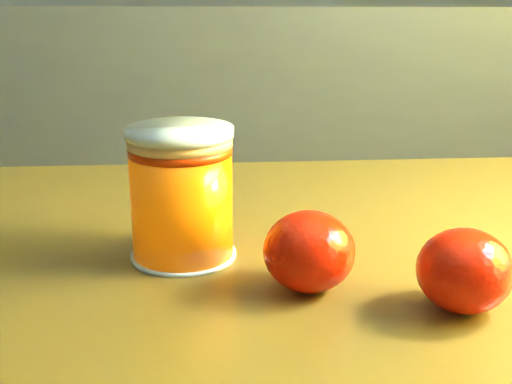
{
  "coord_description": "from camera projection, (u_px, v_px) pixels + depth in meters",
  "views": [
    {
      "loc": [
        0.7,
        -0.57,
        0.99
      ],
      "look_at": [
        0.68,
        0.01,
        0.8
      ],
      "focal_mm": 50.0,
      "sensor_mm": 36.0,
      "label": 1
    }
  ],
  "objects": [
    {
      "name": "juice_glass",
      "position": [
        182.0,
        195.0,
        0.61
      ],
      "size": [
        0.09,
        0.09,
        0.11
      ],
      "rotation": [
        0.0,
        0.0,
        0.28
      ],
      "color": "#FF6505",
      "rests_on": "table"
    },
    {
      "name": "orange_back",
      "position": [
        464.0,
        271.0,
        0.52
      ],
      "size": [
        0.09,
        0.09,
        0.06
      ],
      "primitive_type": "ellipsoid",
      "rotation": [
        0.0,
        0.0,
        -0.38
      ],
      "color": "red",
      "rests_on": "table"
    },
    {
      "name": "orange_front",
      "position": [
        309.0,
        251.0,
        0.55
      ],
      "size": [
        0.09,
        0.09,
        0.06
      ],
      "primitive_type": "ellipsoid",
      "rotation": [
        0.0,
        0.0,
        0.3
      ],
      "color": "red",
      "rests_on": "table"
    },
    {
      "name": "kitchen_counter",
      "position": [
        39.0,
        158.0,
        2.11
      ],
      "size": [
        3.15,
        0.6,
        0.9
      ],
      "primitive_type": "cube",
      "color": "#47484C",
      "rests_on": "ground"
    },
    {
      "name": "table",
      "position": [
        425.0,
        367.0,
        0.63
      ],
      "size": [
        1.06,
        0.79,
        0.75
      ],
      "rotation": [
        0.0,
        0.0,
        0.1
      ],
      "color": "brown",
      "rests_on": "ground"
    }
  ]
}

